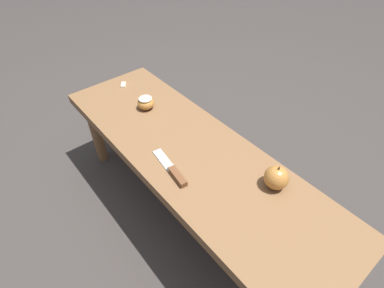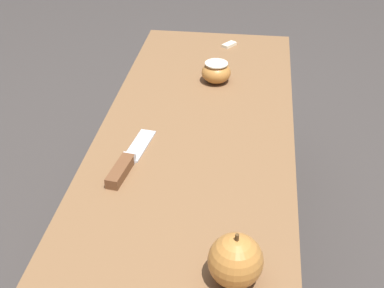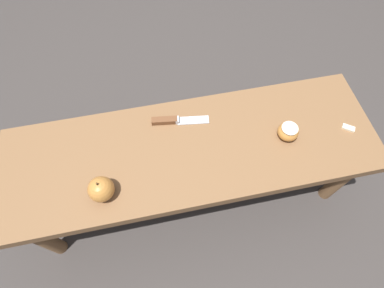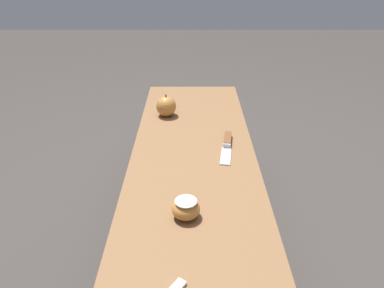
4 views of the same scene
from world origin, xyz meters
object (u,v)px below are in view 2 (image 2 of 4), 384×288
Objects in this scene: wooden_bench at (190,179)px; apple_whole at (236,261)px; apple_cut at (216,72)px; knife at (126,164)px.

apple_whole reaches higher than wooden_bench.
apple_cut is (-0.63, -0.09, -0.01)m from apple_whole.
knife is at bearing -19.80° from apple_cut.
apple_whole is (0.30, 0.11, 0.09)m from wooden_bench.
apple_whole reaches higher than knife.
knife is at bearing -138.85° from apple_whole.
apple_cut is (-0.33, 0.02, 0.08)m from wooden_bench.
knife is 0.40m from apple_cut.
apple_whole is at bearing -131.01° from knife.
apple_cut reaches higher than wooden_bench.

